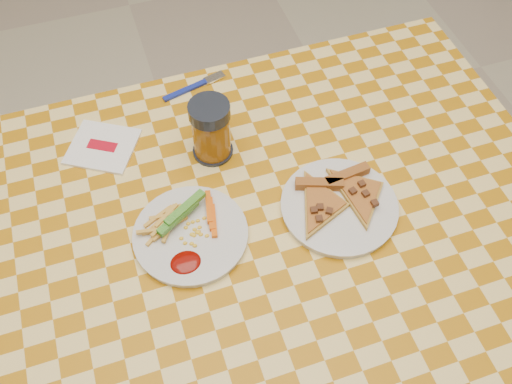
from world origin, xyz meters
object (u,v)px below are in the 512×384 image
plate_left (191,235)px  drink_glass (211,130)px  plate_right (339,207)px  table (243,248)px

plate_left → drink_glass: bearing=62.6°
plate_right → drink_glass: bearing=131.6°
drink_glass → table: bearing=-90.1°
table → plate_right: 0.21m
plate_left → plate_right: size_ratio=0.95×
table → drink_glass: 0.24m
plate_left → plate_right: (0.28, -0.03, 0.00)m
table → drink_glass: size_ratio=9.53×
plate_right → drink_glass: size_ratio=1.64×
plate_left → plate_right: 0.29m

